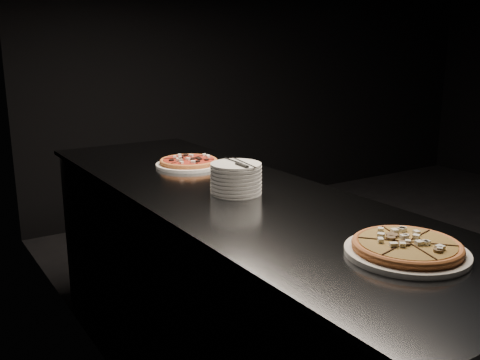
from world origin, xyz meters
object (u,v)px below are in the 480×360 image
counter (232,298)px  ramekin (223,176)px  plate_stack (236,178)px  cutlery (240,163)px  pizza_mushroom (407,248)px  pizza_tomato (189,162)px

counter → ramekin: ramekin is taller
plate_stack → cutlery: (0.01, -0.01, 0.06)m
counter → ramekin: size_ratio=33.99×
cutlery → ramekin: bearing=83.2°
ramekin → counter: bearing=-105.4°
pizza_mushroom → cutlery: size_ratio=1.72×
pizza_tomato → plate_stack: bearing=-97.2°
counter → pizza_tomato: 0.68m
pizza_tomato → cutlery: size_ratio=1.73×
pizza_mushroom → ramekin: size_ratio=4.92×
counter → plate_stack: 0.52m
counter → ramekin: 0.51m
pizza_tomato → ramekin: (-0.03, -0.37, 0.01)m
cutlery → pizza_mushroom: bearing=-85.4°
pizza_mushroom → plate_stack: 0.79m
pizza_tomato → counter: bearing=-97.6°
counter → pizza_tomato: size_ratio=6.86×
counter → cutlery: cutlery is taller
pizza_tomato → cutlery: (-0.06, -0.53, 0.10)m
pizza_mushroom → pizza_tomato: 1.30m
pizza_mushroom → plate_stack: plate_stack is taller
counter → ramekin: (0.03, 0.11, 0.49)m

